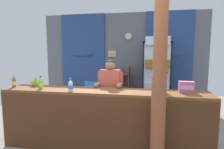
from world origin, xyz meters
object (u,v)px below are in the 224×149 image
at_px(stall_counter, 101,115).
at_px(plastic_lawn_chair, 88,96).
at_px(soda_bottle_iced_tea, 14,82).
at_px(banana_bunch, 36,83).
at_px(soda_bottle_orange_soda, 162,83).
at_px(soda_bottle_water, 71,86).
at_px(timber_post, 159,80).
at_px(drink_fridge, 156,73).
at_px(soda_bottle_lime_soda, 41,83).
at_px(snack_box_wafer, 186,87).
at_px(shopkeeper, 110,89).
at_px(bottle_shelf_rack, 121,88).

height_order(stall_counter, plastic_lawn_chair, stall_counter).
bearing_deg(soda_bottle_iced_tea, banana_bunch, 29.50).
height_order(soda_bottle_orange_soda, soda_bottle_water, soda_bottle_orange_soda).
bearing_deg(timber_post, stall_counter, 160.33).
distance_m(timber_post, drink_fridge, 2.28).
bearing_deg(soda_bottle_lime_soda, timber_post, -10.35).
xyz_separation_m(drink_fridge, soda_bottle_iced_tea, (-2.53, -1.89, 0.01)).
bearing_deg(soda_bottle_water, drink_fridge, 54.95).
distance_m(stall_counter, snack_box_wafer, 1.39).
bearing_deg(shopkeeper, timber_post, -46.68).
bearing_deg(soda_bottle_water, snack_box_wafer, 7.76).
distance_m(timber_post, soda_bottle_water, 1.37).
bearing_deg(soda_bottle_water, stall_counter, 6.19).
distance_m(bottle_shelf_rack, snack_box_wafer, 2.51).
xyz_separation_m(soda_bottle_orange_soda, banana_bunch, (-2.22, 0.08, -0.08)).
distance_m(shopkeeper, soda_bottle_water, 0.82).
bearing_deg(bottle_shelf_rack, soda_bottle_lime_soda, -115.14).
xyz_separation_m(stall_counter, bottle_shelf_rack, (0.01, 2.30, 0.02)).
height_order(timber_post, drink_fridge, timber_post).
bearing_deg(bottle_shelf_rack, snack_box_wafer, -58.59).
xyz_separation_m(bottle_shelf_rack, soda_bottle_iced_tea, (-1.60, -2.22, 0.47)).
relative_size(timber_post, soda_bottle_lime_soda, 11.93).
bearing_deg(bottle_shelf_rack, shopkeeper, -89.06).
distance_m(shopkeeper, soda_bottle_lime_soda, 1.22).
xyz_separation_m(bottle_shelf_rack, soda_bottle_water, (-0.48, -2.35, 0.46)).
height_order(snack_box_wafer, banana_bunch, snack_box_wafer).
height_order(drink_fridge, snack_box_wafer, drink_fridge).
distance_m(timber_post, soda_bottle_lime_soda, 1.95).
bearing_deg(banana_bunch, snack_box_wafer, -1.40).
relative_size(stall_counter, drink_fridge, 1.69).
bearing_deg(banana_bunch, stall_counter, -11.15).
height_order(timber_post, bottle_shelf_rack, timber_post).
height_order(soda_bottle_orange_soda, snack_box_wafer, soda_bottle_orange_soda).
height_order(timber_post, soda_bottle_iced_tea, timber_post).
distance_m(bottle_shelf_rack, soda_bottle_iced_tea, 2.78).
distance_m(drink_fridge, soda_bottle_orange_soda, 1.79).
height_order(plastic_lawn_chair, soda_bottle_water, soda_bottle_water).
relative_size(stall_counter, timber_post, 1.28).
xyz_separation_m(drink_fridge, shopkeeper, (-0.90, -1.40, -0.16)).
relative_size(drink_fridge, plastic_lawn_chair, 2.29).
relative_size(stall_counter, plastic_lawn_chair, 3.88).
xyz_separation_m(timber_post, plastic_lawn_chair, (-1.60, 1.94, -0.75)).
height_order(bottle_shelf_rack, snack_box_wafer, bottle_shelf_rack).
relative_size(bottle_shelf_rack, soda_bottle_orange_soda, 3.62).
height_order(stall_counter, bottle_shelf_rack, bottle_shelf_rack).
height_order(timber_post, shopkeeper, timber_post).
height_order(soda_bottle_lime_soda, snack_box_wafer, soda_bottle_lime_soda).
xyz_separation_m(timber_post, banana_bunch, (-2.14, 0.56, -0.20)).
relative_size(drink_fridge, soda_bottle_iced_tea, 8.58).
bearing_deg(stall_counter, soda_bottle_water, -173.81).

